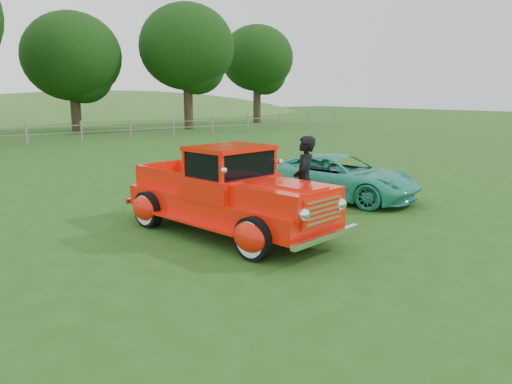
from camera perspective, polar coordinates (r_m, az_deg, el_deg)
ground at (r=10.19m, az=4.77°, el=-4.70°), size 140.00×140.00×0.00m
fence_line at (r=30.05m, az=-24.78°, el=6.07°), size 48.00×0.12×1.20m
tree_near_east at (r=38.13m, az=-20.28°, el=14.30°), size 6.80×6.80×8.33m
tree_mid_east at (r=39.59m, az=-7.91°, el=16.08°), size 7.20×7.20×9.44m
tree_far_east at (r=47.05m, az=0.11°, el=15.02°), size 6.60×6.60×8.86m
red_pickup at (r=9.98m, az=-3.20°, el=-0.32°), size 2.78×5.19×1.78m
teal_sedan at (r=13.47m, az=9.46°, el=1.70°), size 3.12×4.64×1.18m
man at (r=10.64m, az=5.54°, el=1.26°), size 0.83×0.80×1.91m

